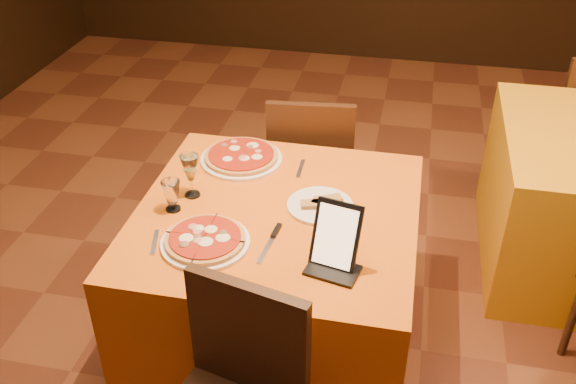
% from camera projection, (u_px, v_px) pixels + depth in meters
% --- Properties ---
extents(floor, '(6.00, 7.00, 0.01)m').
position_uv_depth(floor, '(339.00, 338.00, 2.98)').
color(floor, '#5E2D19').
rests_on(floor, ground).
extents(main_table, '(1.10, 1.10, 0.75)m').
position_uv_depth(main_table, '(277.00, 283.00, 2.73)').
color(main_table, '#D4610D').
rests_on(main_table, floor).
extents(chair_main_far, '(0.52, 0.52, 0.91)m').
position_uv_depth(chair_main_far, '(312.00, 167.00, 3.37)').
color(chair_main_far, black).
rests_on(chair_main_far, floor).
extents(pizza_near, '(0.33, 0.33, 0.03)m').
position_uv_depth(pizza_near, '(205.00, 241.00, 2.34)').
color(pizza_near, white).
rests_on(pizza_near, main_table).
extents(pizza_far, '(0.36, 0.36, 0.03)m').
position_uv_depth(pizza_far, '(241.00, 157.00, 2.84)').
color(pizza_far, white).
rests_on(pizza_far, main_table).
extents(cutlet_dish, '(0.26, 0.26, 0.03)m').
position_uv_depth(cutlet_dish, '(320.00, 204.00, 2.54)').
color(cutlet_dish, white).
rests_on(cutlet_dish, main_table).
extents(wine_glass, '(0.10, 0.10, 0.19)m').
position_uv_depth(wine_glass, '(191.00, 176.00, 2.56)').
color(wine_glass, '#CCCC74').
rests_on(wine_glass, main_table).
extents(water_glass, '(0.09, 0.09, 0.13)m').
position_uv_depth(water_glass, '(172.00, 196.00, 2.50)').
color(water_glass, white).
rests_on(water_glass, main_table).
extents(tablet, '(0.18, 0.13, 0.23)m').
position_uv_depth(tablet, '(336.00, 235.00, 2.19)').
color(tablet, black).
rests_on(tablet, main_table).
extents(knife, '(0.04, 0.22, 0.01)m').
position_uv_depth(knife, '(269.00, 245.00, 2.34)').
color(knife, silver).
rests_on(knife, main_table).
extents(fork_near, '(0.05, 0.15, 0.01)m').
position_uv_depth(fork_near, '(155.00, 242.00, 2.35)').
color(fork_near, silver).
rests_on(fork_near, main_table).
extents(fork_far, '(0.02, 0.15, 0.01)m').
position_uv_depth(fork_far, '(301.00, 169.00, 2.79)').
color(fork_far, silver).
rests_on(fork_far, main_table).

